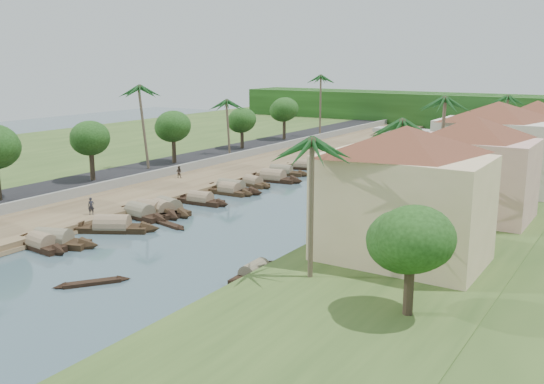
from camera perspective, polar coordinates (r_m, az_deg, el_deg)
The scene contains 47 objects.
ground at distance 58.31m, azimuth -5.13°, elevation -3.68°, with size 220.00×220.00×0.00m, color #3E545D.
left_bank at distance 83.15m, azimuth -5.55°, elevation 1.48°, with size 10.00×180.00×0.80m, color brown.
right_bank at distance 67.95m, azimuth 18.49°, elevation -1.43°, with size 16.00×180.00×1.20m, color #2F4A1D.
road at distance 88.49m, azimuth -9.92°, elevation 2.21°, with size 8.00×180.00×1.40m, color black.
retaining_wall at distance 85.58m, azimuth -7.79°, elevation 2.38°, with size 0.40×180.00×1.10m, color gray.
far_left_fill at distance 107.91m, azimuth -20.45°, elevation 3.43°, with size 45.00×220.00×1.35m, color #2F4A1D.
treeline at distance 148.87m, azimuth 19.06°, elevation 7.11°, with size 120.00×14.00×8.00m.
bridge at distance 122.15m, azimuth 15.87°, elevation 5.21°, with size 28.00×4.00×2.40m.
building_near at distance 46.07m, azimuth 12.25°, elevation -0.08°, with size 14.85×14.85×10.20m.
building_mid at distance 60.91m, azimuth 18.36°, elevation 2.35°, with size 14.11×14.11×9.70m.
building_far at distance 74.60m, azimuth 20.30°, elevation 4.16°, with size 15.59×15.59×10.20m.
building_distant at distance 94.02m, azimuth 23.50°, elevation 5.16°, with size 12.62×12.62×9.20m.
sampan_0 at distance 56.85m, azimuth -19.92°, elevation -4.39°, with size 9.16×4.74×2.37m.
sampan_1 at distance 56.25m, azimuth -20.83°, elevation -4.64°, with size 7.04×2.22×2.08m.
sampan_2 at distance 59.84m, azimuth -14.78°, elevation -3.21°, with size 9.12×6.31×2.45m.
sampan_3 at distance 64.27m, azimuth -12.33°, elevation -2.01°, with size 8.57×2.69×2.26m.
sampan_4 at distance 65.52m, azimuth -11.44°, elevation -1.70°, with size 7.96×2.13×2.25m.
sampan_5 at distance 65.04m, azimuth -10.34°, elevation -1.75°, with size 7.46×4.22×2.32m.
sampan_6 at distance 65.80m, azimuth -9.78°, elevation -1.56°, with size 8.43×3.99×2.43m.
sampan_7 at distance 69.22m, azimuth -6.74°, elevation -0.78°, with size 7.83×2.14×2.08m.
sampan_8 at distance 73.78m, azimuth -4.02°, elevation 0.11°, with size 7.01×2.09×2.16m.
sampan_9 at distance 75.01m, azimuth -3.88°, elevation 0.32°, with size 9.40×2.36×2.33m.
sampan_10 at distance 78.38m, azimuth -1.82°, elevation 0.86°, with size 6.96×2.89×1.92m.
sampan_11 at distance 81.36m, azimuth 0.10°, elevation 1.31°, with size 9.12×3.08×2.52m.
sampan_12 at distance 85.86m, azimuth 0.86°, elevation 1.90°, with size 9.06×3.43×2.13m.
sampan_13 at distance 90.48m, azimuth 2.90°, elevation 2.43°, with size 7.82×3.42×2.11m.
sampan_14 at distance 45.83m, azimuth -1.65°, elevation -7.66°, with size 1.66×7.16×1.79m.
sampan_15 at distance 56.87m, azimuth 5.68°, elevation -3.68°, with size 2.43×7.54×2.02m.
sampan_16 at distance 75.67m, azimuth 12.78°, elevation 0.13°, with size 3.91×7.55×1.89m.
canoe_0 at distance 46.66m, azimuth -16.56°, elevation -8.22°, with size 3.97×4.95×0.74m.
canoe_1 at distance 60.68m, azimuth -9.64°, elevation -3.07°, with size 5.13×1.97×0.82m.
canoe_2 at distance 83.77m, azimuth -0.64°, elevation 1.41°, with size 4.41×2.90×0.68m.
palm_0 at distance 40.65m, azimuth 3.78°, elevation 4.53°, with size 3.20×3.20×11.15m.
palm_1 at distance 52.35m, azimuth 11.84°, elevation 6.28°, with size 3.20×3.20×11.35m.
palm_2 at distance 67.48m, azimuth 15.86°, elevation 8.25°, with size 3.20×3.20×12.38m.
palm_3 at distance 86.17m, azimuth 20.19°, elevation 7.52°, with size 3.20×3.20×10.41m.
palm_5 at distance 83.69m, azimuth -11.98°, elevation 9.46°, with size 3.20×3.20×12.58m.
palm_6 at distance 94.97m, azimuth -4.13°, elevation 8.43°, with size 3.20×3.20×9.86m.
palm_7 at distance 103.48m, azimuth 21.21°, elevation 8.25°, with size 3.20×3.20×10.61m.
palm_8 at distance 117.52m, azimuth 4.62°, elevation 10.68°, with size 3.20×3.20×13.02m.
tree_2 at distance 77.62m, azimuth -16.72°, elevation 4.80°, with size 4.77×4.77×7.17m.
tree_3 at distance 88.21m, azimuth -9.29°, elevation 6.05°, with size 5.02×5.02×7.30m.
tree_4 at distance 101.63m, azimuth -2.85°, elevation 6.70°, with size 4.63×4.63×6.56m.
tree_5 at distance 112.94m, azimuth 1.16°, elevation 7.71°, with size 4.99×4.99×7.55m.
tree_7 at distance 36.30m, azimuth 12.96°, elevation -4.53°, with size 4.63×4.63×6.54m.
person_near at distance 63.39m, azimuth -16.66°, elevation -1.28°, with size 0.64×0.42×1.76m, color #26252D.
person_far at distance 80.42m, azimuth -8.76°, elevation 1.88°, with size 0.77×0.60×1.59m, color #3A2F28.
Camera 1 is at (34.21, -44.37, 16.18)m, focal length 40.00 mm.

